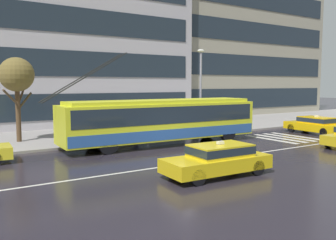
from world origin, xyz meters
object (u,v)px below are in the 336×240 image
Objects in this scene: bus_shelter at (120,110)px; pedestrian_at_shelter at (108,112)px; taxi_cross_traffic at (315,124)px; pedestrian_approaching_curb at (137,112)px; trolleybus at (163,120)px; taxi_oncoming_near at (218,158)px; street_tree_bare at (17,76)px; pedestrian_walking_past at (100,114)px; street_lamp at (201,83)px.

pedestrian_at_shelter is (-0.51, 0.84, -0.17)m from bus_shelter.
pedestrian_approaching_curb reaches higher than taxi_cross_traffic.
pedestrian_approaching_curb is at bearing 86.96° from trolleybus.
bus_shelter is at bearing 85.26° from taxi_oncoming_near.
bus_shelter is 1.84× the size of pedestrian_at_shelter.
pedestrian_at_shelter is (0.41, 11.92, 1.07)m from taxi_oncoming_near.
pedestrian_approaching_curb is (1.84, -0.69, -0.05)m from pedestrian_at_shelter.
bus_shelter is 0.70× the size of street_tree_bare.
pedestrian_walking_past reaches higher than taxi_oncoming_near.
street_lamp is (-7.19, 4.66, 3.08)m from taxi_cross_traffic.
street_tree_bare reaches higher than taxi_cross_traffic.
pedestrian_walking_past is (-0.91, -0.79, -0.02)m from pedestrian_at_shelter.
bus_shelter is at bearing -13.75° from street_tree_bare.
trolleybus is 12.35m from taxi_cross_traffic.
taxi_oncoming_near is at bearing -105.25° from trolleybus.
taxi_cross_traffic is 1.00× the size of taxi_oncoming_near.
taxi_oncoming_near is at bearing -158.77° from taxi_cross_traffic.
pedestrian_approaching_curb is (2.24, 11.23, 1.02)m from taxi_oncoming_near.
street_tree_bare reaches higher than pedestrian_walking_past.
bus_shelter is at bearing 171.60° from street_lamp.
trolleybus is 9.29m from street_tree_bare.
taxi_oncoming_near is at bearing -94.74° from bus_shelter.
bus_shelter is 1.43m from pedestrian_walking_past.
taxi_cross_traffic is at bearing 21.23° from taxi_oncoming_near.
bus_shelter reaches higher than pedestrian_at_shelter.
taxi_cross_traffic is 15.78m from pedestrian_walking_past.
bus_shelter reaches higher than taxi_oncoming_near.
pedestrian_approaching_curb is 8.00m from street_tree_bare.
pedestrian_approaching_curb is at bearing 154.48° from taxi_cross_traffic.
street_lamp reaches higher than street_tree_bare.
street_tree_bare is at bearing 160.03° from taxi_cross_traffic.
pedestrian_at_shelter is (-1.64, 4.42, 0.26)m from trolleybus.
trolleybus is 6.66× the size of pedestrian_approaching_curb.
trolleybus is 6.08m from street_lamp.
street_lamp is (6.10, -0.90, 1.84)m from bus_shelter.
street_lamp reaches higher than pedestrian_walking_past.
pedestrian_walking_past reaches higher than taxi_cross_traffic.
pedestrian_approaching_curb reaches higher than pedestrian_walking_past.
pedestrian_walking_past is 5.53m from street_tree_bare.
pedestrian_approaching_curb is 0.39× the size of street_tree_bare.
bus_shelter is at bearing -173.50° from pedestrian_approaching_curb.
trolleybus is 2.19× the size of street_lamp.
taxi_cross_traffic is 0.74× the size of street_lamp.
pedestrian_walking_past is at bearing -138.95° from pedestrian_at_shelter.
taxi_oncoming_near is (-14.20, -5.52, -0.00)m from taxi_cross_traffic.
pedestrian_approaching_curb is at bearing 2.10° from pedestrian_walking_past.
pedestrian_at_shelter reaches higher than taxi_cross_traffic.
pedestrian_walking_past is at bearing -17.08° from street_tree_bare.
bus_shelter is 0.60× the size of street_lamp.
street_lamp is (7.52, -0.95, 2.02)m from pedestrian_walking_past.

